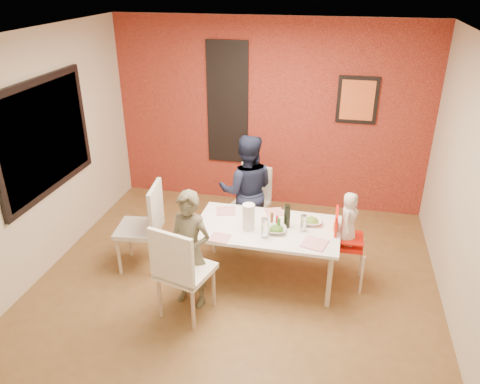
% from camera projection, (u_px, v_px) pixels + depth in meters
% --- Properties ---
extents(ground, '(4.50, 4.50, 0.00)m').
position_uv_depth(ground, '(234.00, 287.00, 5.28)').
color(ground, brown).
rests_on(ground, ground).
extents(ceiling, '(4.50, 4.50, 0.02)m').
position_uv_depth(ceiling, '(233.00, 38.00, 4.12)').
color(ceiling, white).
rests_on(ceiling, wall_back).
extents(wall_back, '(4.50, 0.02, 2.70)m').
position_uv_depth(wall_back, '(269.00, 116.00, 6.68)').
color(wall_back, beige).
rests_on(wall_back, ground).
extents(wall_front, '(4.50, 0.02, 2.70)m').
position_uv_depth(wall_front, '(146.00, 331.00, 2.72)').
color(wall_front, beige).
rests_on(wall_front, ground).
extents(wall_left, '(0.02, 4.50, 2.70)m').
position_uv_depth(wall_left, '(34.00, 160.00, 5.13)').
color(wall_left, beige).
rests_on(wall_left, ground).
extents(wall_right, '(0.02, 4.50, 2.70)m').
position_uv_depth(wall_right, '(473.00, 199.00, 4.27)').
color(wall_right, beige).
rests_on(wall_right, ground).
extents(brick_accent_wall, '(4.50, 0.02, 2.70)m').
position_uv_depth(brick_accent_wall, '(269.00, 116.00, 6.66)').
color(brick_accent_wall, maroon).
rests_on(brick_accent_wall, ground).
extents(picture_window_frame, '(0.05, 1.70, 1.30)m').
position_uv_depth(picture_window_frame, '(44.00, 137.00, 5.22)').
color(picture_window_frame, black).
rests_on(picture_window_frame, wall_left).
extents(picture_window_pane, '(0.02, 1.55, 1.15)m').
position_uv_depth(picture_window_pane, '(45.00, 137.00, 5.21)').
color(picture_window_pane, black).
rests_on(picture_window_pane, wall_left).
extents(glassblock_strip, '(0.55, 0.03, 1.70)m').
position_uv_depth(glassblock_strip, '(228.00, 103.00, 6.70)').
color(glassblock_strip, silver).
rests_on(glassblock_strip, wall_back).
extents(glassblock_surround, '(0.60, 0.03, 1.76)m').
position_uv_depth(glassblock_surround, '(228.00, 104.00, 6.70)').
color(glassblock_surround, black).
rests_on(glassblock_surround, wall_back).
extents(art_print_frame, '(0.54, 0.03, 0.64)m').
position_uv_depth(art_print_frame, '(357.00, 100.00, 6.28)').
color(art_print_frame, black).
rests_on(art_print_frame, wall_back).
extents(art_print_canvas, '(0.44, 0.01, 0.54)m').
position_uv_depth(art_print_canvas, '(357.00, 100.00, 6.27)').
color(art_print_canvas, orange).
rests_on(art_print_canvas, wall_back).
extents(dining_table, '(1.61, 0.91, 0.67)m').
position_uv_depth(dining_table, '(267.00, 231.00, 5.20)').
color(dining_table, white).
rests_on(dining_table, ground).
extents(chair_near, '(0.60, 0.60, 1.06)m').
position_uv_depth(chair_near, '(180.00, 268.00, 4.59)').
color(chair_near, white).
rests_on(chair_near, ground).
extents(chair_far, '(0.55, 0.55, 0.95)m').
position_uv_depth(chair_far, '(252.00, 197.00, 6.15)').
color(chair_far, silver).
rests_on(chair_far, ground).
extents(chair_left, '(0.55, 0.55, 1.06)m').
position_uv_depth(chair_left, '(146.00, 222.00, 5.41)').
color(chair_left, beige).
rests_on(chair_left, ground).
extents(high_chair, '(0.38, 0.38, 0.90)m').
position_uv_depth(high_chair, '(344.00, 241.00, 5.14)').
color(high_chair, red).
rests_on(high_chair, ground).
extents(child_near, '(0.53, 0.40, 1.30)m').
position_uv_depth(child_near, '(190.00, 250.00, 4.78)').
color(child_near, brown).
rests_on(child_near, ground).
extents(child_far, '(0.80, 0.68, 1.47)m').
position_uv_depth(child_far, '(247.00, 191.00, 5.85)').
color(child_far, black).
rests_on(child_far, ground).
extents(toddler, '(0.25, 0.33, 0.60)m').
position_uv_depth(toddler, '(349.00, 218.00, 5.01)').
color(toddler, beige).
rests_on(toddler, high_chair).
extents(plate_near_left, '(0.22, 0.22, 0.01)m').
position_uv_depth(plate_near_left, '(220.00, 238.00, 4.95)').
color(plate_near_left, silver).
rests_on(plate_near_left, dining_table).
extents(plate_far_mid, '(0.26, 0.26, 0.01)m').
position_uv_depth(plate_far_mid, '(274.00, 212.00, 5.48)').
color(plate_far_mid, white).
rests_on(plate_far_mid, dining_table).
extents(plate_near_right, '(0.30, 0.30, 0.01)m').
position_uv_depth(plate_near_right, '(315.00, 244.00, 4.85)').
color(plate_near_right, white).
rests_on(plate_near_right, dining_table).
extents(plate_far_left, '(0.27, 0.27, 0.01)m').
position_uv_depth(plate_far_left, '(226.00, 211.00, 5.50)').
color(plate_far_left, silver).
rests_on(plate_far_left, dining_table).
extents(salad_bowl_a, '(0.24, 0.24, 0.05)m').
position_uv_depth(salad_bowl_a, '(276.00, 230.00, 5.06)').
color(salad_bowl_a, silver).
rests_on(salad_bowl_a, dining_table).
extents(salad_bowl_b, '(0.26, 0.26, 0.06)m').
position_uv_depth(salad_bowl_b, '(312.00, 221.00, 5.23)').
color(salad_bowl_b, white).
rests_on(salad_bowl_b, dining_table).
extents(wine_bottle, '(0.07, 0.07, 0.27)m').
position_uv_depth(wine_bottle, '(287.00, 216.00, 5.11)').
color(wine_bottle, black).
rests_on(wine_bottle, dining_table).
extents(wine_glass_a, '(0.08, 0.08, 0.22)m').
position_uv_depth(wine_glass_a, '(265.00, 228.00, 4.93)').
color(wine_glass_a, white).
rests_on(wine_glass_a, dining_table).
extents(wine_glass_b, '(0.07, 0.07, 0.19)m').
position_uv_depth(wine_glass_b, '(303.00, 223.00, 5.06)').
color(wine_glass_b, silver).
rests_on(wine_glass_b, dining_table).
extents(paper_towel_roll, '(0.13, 0.13, 0.30)m').
position_uv_depth(paper_towel_roll, '(249.00, 217.00, 5.07)').
color(paper_towel_roll, white).
rests_on(paper_towel_roll, dining_table).
extents(condiment_red, '(0.03, 0.03, 0.13)m').
position_uv_depth(condiment_red, '(277.00, 222.00, 5.15)').
color(condiment_red, red).
rests_on(condiment_red, dining_table).
extents(condiment_green, '(0.04, 0.04, 0.14)m').
position_uv_depth(condiment_green, '(279.00, 224.00, 5.09)').
color(condiment_green, '#336A23').
rests_on(condiment_green, dining_table).
extents(condiment_brown, '(0.03, 0.03, 0.14)m').
position_uv_depth(condiment_brown, '(272.00, 218.00, 5.22)').
color(condiment_brown, brown).
rests_on(condiment_brown, dining_table).
extents(sippy_cup, '(0.06, 0.06, 0.10)m').
position_uv_depth(sippy_cup, '(336.00, 226.00, 5.08)').
color(sippy_cup, orange).
rests_on(sippy_cup, dining_table).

